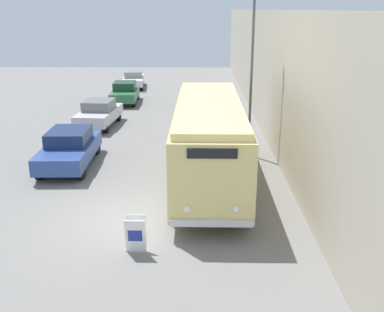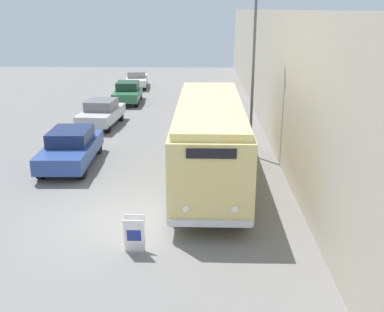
% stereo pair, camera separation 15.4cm
% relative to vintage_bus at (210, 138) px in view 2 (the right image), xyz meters
% --- Properties ---
extents(ground_plane, '(80.00, 80.00, 0.00)m').
position_rel_vintage_bus_xyz_m(ground_plane, '(-2.72, -3.52, -1.81)').
color(ground_plane, slate).
extents(building_wall_right, '(0.30, 60.00, 6.42)m').
position_rel_vintage_bus_xyz_m(building_wall_right, '(3.23, 6.48, 1.40)').
color(building_wall_right, '#B2A893').
rests_on(building_wall_right, ground_plane).
extents(vintage_bus, '(2.52, 9.60, 3.20)m').
position_rel_vintage_bus_xyz_m(vintage_bus, '(0.00, 0.00, 0.00)').
color(vintage_bus, black).
rests_on(vintage_bus, ground_plane).
extents(sign_board, '(0.57, 0.39, 1.04)m').
position_rel_vintage_bus_xyz_m(sign_board, '(-2.10, -5.34, -1.31)').
color(sign_board, gray).
rests_on(sign_board, ground_plane).
extents(streetlamp, '(0.36, 0.36, 7.30)m').
position_rel_vintage_bus_xyz_m(streetlamp, '(1.90, 3.48, 2.84)').
color(streetlamp, '#595E60').
rests_on(streetlamp, ground_plane).
extents(parked_car_near, '(2.09, 4.75, 1.57)m').
position_rel_vintage_bus_xyz_m(parked_car_near, '(-5.95, 1.89, -1.01)').
color(parked_car_near, black).
rests_on(parked_car_near, ground_plane).
extents(parked_car_mid, '(2.12, 4.27, 1.51)m').
position_rel_vintage_bus_xyz_m(parked_car_mid, '(-6.18, 8.79, -1.03)').
color(parked_car_mid, black).
rests_on(parked_car_mid, ground_plane).
extents(parked_car_far, '(1.95, 4.26, 1.51)m').
position_rel_vintage_bus_xyz_m(parked_car_far, '(-5.78, 15.56, -1.04)').
color(parked_car_far, black).
rests_on(parked_car_far, ground_plane).
extents(parked_car_distant, '(2.13, 4.59, 1.40)m').
position_rel_vintage_bus_xyz_m(parked_car_distant, '(-6.14, 22.36, -1.09)').
color(parked_car_distant, black).
rests_on(parked_car_distant, ground_plane).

